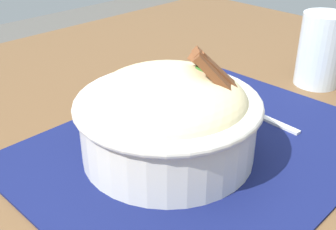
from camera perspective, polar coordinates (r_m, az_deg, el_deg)
The scene contains 5 objects.
table at distance 0.56m, azimuth 2.14°, elevation -8.91°, with size 1.20×0.99×0.71m.
placemat at distance 0.51m, azimuth 4.83°, elevation -4.09°, with size 0.41×0.32×0.00m, color #11194C.
bowl at distance 0.46m, azimuth 0.07°, elevation 0.08°, with size 0.20×0.20×0.12m.
fork at distance 0.58m, azimuth 11.06°, elevation 0.40°, with size 0.02×0.13×0.00m.
drinking_glass at distance 0.69m, azimuth 19.69°, elevation 7.66°, with size 0.07×0.07×0.11m.
Camera 1 is at (-0.32, -0.30, 0.98)m, focal length 45.49 mm.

